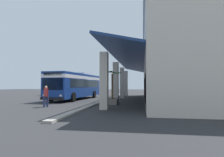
{
  "coord_description": "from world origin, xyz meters",
  "views": [
    {
      "loc": [
        24.26,
        7.84,
        1.71
      ],
      "look_at": [
        4.96,
        4.74,
        2.42
      ],
      "focal_mm": 30.76,
      "sensor_mm": 36.0,
      "label": 1
    }
  ],
  "objects_px": {
    "transit_bus": "(76,84)",
    "pedestrian": "(46,95)",
    "potted_palm": "(112,97)",
    "parked_suv_red": "(52,89)"
  },
  "relations": [
    {
      "from": "parked_suv_red",
      "to": "pedestrian",
      "type": "relative_size",
      "value": 2.96
    },
    {
      "from": "parked_suv_red",
      "to": "pedestrian",
      "type": "bearing_deg",
      "value": 25.0
    },
    {
      "from": "transit_bus",
      "to": "potted_palm",
      "type": "relative_size",
      "value": 3.78
    },
    {
      "from": "pedestrian",
      "to": "potted_palm",
      "type": "relative_size",
      "value": 0.56
    },
    {
      "from": "pedestrian",
      "to": "potted_palm",
      "type": "xyz_separation_m",
      "value": [
        -2.94,
        4.84,
        -0.3
      ]
    },
    {
      "from": "transit_bus",
      "to": "parked_suv_red",
      "type": "relative_size",
      "value": 2.29
    },
    {
      "from": "transit_bus",
      "to": "pedestrian",
      "type": "xyz_separation_m",
      "value": [
        8.7,
        0.59,
        -0.91
      ]
    },
    {
      "from": "transit_bus",
      "to": "pedestrian",
      "type": "relative_size",
      "value": 6.78
    },
    {
      "from": "transit_bus",
      "to": "potted_palm",
      "type": "distance_m",
      "value": 8.01
    },
    {
      "from": "parked_suv_red",
      "to": "potted_palm",
      "type": "bearing_deg",
      "value": 41.57
    }
  ]
}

